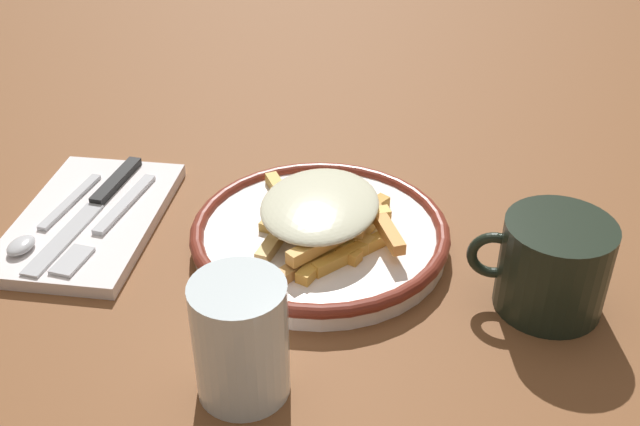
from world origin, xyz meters
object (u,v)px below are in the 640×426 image
at_px(knife, 97,202).
at_px(coffee_mug, 552,266).
at_px(fork, 108,222).
at_px(spoon, 42,227).
at_px(napkin, 90,219).
at_px(fries_heap, 322,215).
at_px(water_glass, 241,339).
at_px(plate, 320,235).

distance_m(knife, coffee_mug, 0.45).
relative_size(fork, knife, 0.84).
bearing_deg(spoon, napkin, -132.06).
xyz_separation_m(fork, spoon, (0.06, 0.02, 0.00)).
xyz_separation_m(napkin, fork, (-0.03, 0.01, 0.01)).
bearing_deg(fries_heap, water_glass, 82.21).
xyz_separation_m(napkin, knife, (-0.00, -0.02, 0.01)).
bearing_deg(fork, plate, -174.99).
bearing_deg(knife, fork, 129.24).
distance_m(water_glass, coffee_mug, 0.27).
distance_m(plate, spoon, 0.27).
xyz_separation_m(plate, water_glass, (0.02, 0.19, 0.04)).
height_order(water_glass, coffee_mug, water_glass).
xyz_separation_m(fries_heap, napkin, (0.24, 0.00, -0.03)).
height_order(knife, spoon, spoon).
relative_size(napkin, spoon, 1.43).
distance_m(fries_heap, knife, 0.24).
height_order(plate, coffee_mug, coffee_mug).
distance_m(knife, spoon, 0.06).
xyz_separation_m(plate, fork, (0.21, 0.02, 0.00)).
distance_m(plate, napkin, 0.23).
bearing_deg(fork, knife, -50.76).
distance_m(napkin, spoon, 0.05).
xyz_separation_m(fries_heap, spoon, (0.27, 0.04, -0.02)).
distance_m(fries_heap, water_glass, 0.19).
distance_m(plate, fork, 0.21).
bearing_deg(napkin, spoon, 47.94).
bearing_deg(napkin, knife, -94.36).
bearing_deg(fries_heap, coffee_mug, 168.26).
relative_size(fries_heap, water_glass, 1.72).
bearing_deg(plate, fries_heap, 123.47).
distance_m(plate, water_glass, 0.19).
relative_size(knife, water_glass, 2.13).
relative_size(fries_heap, fork, 0.96).
height_order(fork, spoon, spoon).
height_order(spoon, coffee_mug, coffee_mug).
bearing_deg(knife, spoon, 58.54).
xyz_separation_m(knife, water_glass, (-0.21, 0.20, 0.03)).
distance_m(plate, fries_heap, 0.03).
bearing_deg(fries_heap, napkin, 0.55).
bearing_deg(plate, coffee_mug, 167.41).
xyz_separation_m(plate, knife, (0.23, -0.01, 0.00)).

